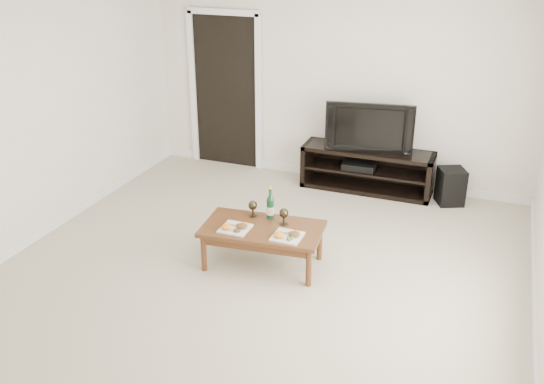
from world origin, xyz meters
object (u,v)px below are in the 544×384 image
Objects in this scene: coffee_table at (263,246)px; subwoofer at (451,186)px; television at (370,126)px; media_console at (367,170)px.

subwoofer is at bearing 54.21° from coffee_table.
television is at bearing 76.49° from coffee_table.
television reaches higher than subwoofer.
subwoofer is 0.38× the size of coffee_table.
media_console reaches higher than subwoofer.
media_console is 1.04m from subwoofer.
media_console is at bearing 76.49° from coffee_table.
coffee_table is at bearing -103.51° from media_console.
television is 1.22m from subwoofer.
television is 0.92× the size of coffee_table.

